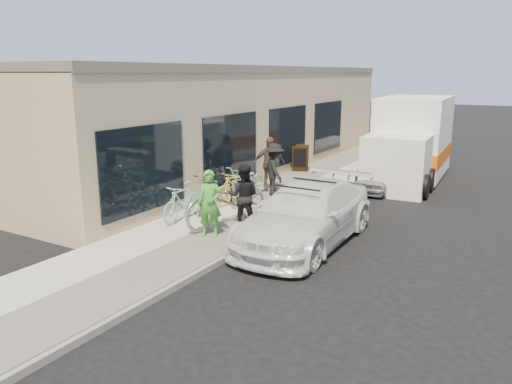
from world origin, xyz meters
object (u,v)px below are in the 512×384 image
at_px(bike_rack, 222,187).
at_px(bystander_a, 274,170).
at_px(man_standing, 243,196).
at_px(cruiser_bike_a, 182,202).
at_px(cruiser_bike_b, 246,182).
at_px(cruiser_bike_c, 236,187).
at_px(bystander_b, 269,164).
at_px(sandwich_board, 300,158).
at_px(woman_rider, 210,203).
at_px(sedan_white, 306,214).
at_px(moving_truck, 411,144).
at_px(tandem_bike, 227,200).
at_px(sedan_silver, 381,177).

bearing_deg(bike_rack, bystander_a, 68.87).
bearing_deg(man_standing, cruiser_bike_a, -12.72).
bearing_deg(cruiser_bike_b, cruiser_bike_c, -77.33).
bearing_deg(bystander_b, cruiser_bike_b, -130.44).
height_order(sandwich_board, woman_rider, woman_rider).
relative_size(cruiser_bike_c, bystander_b, 0.94).
bearing_deg(bystander_a, bike_rack, 113.47).
bearing_deg(sandwich_board, cruiser_bike_c, -104.98).
xyz_separation_m(sedan_white, moving_truck, (0.23, 8.74, 0.65)).
xyz_separation_m(bike_rack, sandwich_board, (-0.36, 5.99, -0.05)).
relative_size(woman_rider, bystander_a, 0.96).
relative_size(moving_truck, woman_rider, 3.98).
xyz_separation_m(bike_rack, cruiser_bike_c, (0.19, 0.44, -0.07)).
relative_size(tandem_bike, cruiser_bike_c, 1.55).
height_order(tandem_bike, cruiser_bike_a, tandem_bike).
bearing_deg(cruiser_bike_c, cruiser_bike_b, 109.81).
height_order(sedan_silver, tandem_bike, tandem_bike).
distance_m(woman_rider, cruiser_bike_b, 3.82).
bearing_deg(cruiser_bike_c, woman_rider, -57.21).
relative_size(sedan_silver, cruiser_bike_c, 1.70).
distance_m(cruiser_bike_a, bystander_a, 3.71).
height_order(cruiser_bike_c, bystander_b, bystander_b).
relative_size(cruiser_bike_a, cruiser_bike_b, 0.85).
bearing_deg(bystander_a, bystander_b, -4.25).
height_order(bike_rack, cruiser_bike_c, cruiser_bike_c).
height_order(sedan_white, cruiser_bike_b, sedan_white).
bearing_deg(tandem_bike, moving_truck, 90.95).
bearing_deg(cruiser_bike_b, sandwich_board, 99.54).
distance_m(tandem_bike, man_standing, 0.45).
bearing_deg(cruiser_bike_a, moving_truck, 64.47).
bearing_deg(moving_truck, bike_rack, -119.67).
bearing_deg(bike_rack, sedan_silver, 56.71).
bearing_deg(bike_rack, cruiser_bike_c, 66.51).
bearing_deg(tandem_bike, sedan_white, 20.79).
height_order(woman_rider, cruiser_bike_c, woman_rider).
relative_size(sedan_silver, cruiser_bike_b, 1.46).
relative_size(sedan_white, sedan_silver, 1.73).
xyz_separation_m(sedan_white, cruiser_bike_c, (-3.14, 1.79, -0.06)).
distance_m(sedan_white, tandem_bike, 2.14).
relative_size(cruiser_bike_b, cruiser_bike_c, 1.17).
relative_size(sandwich_board, sedan_white, 0.21).
xyz_separation_m(sedan_silver, cruiser_bike_a, (-3.31, -6.65, 0.16)).
xyz_separation_m(sandwich_board, sedan_silver, (3.58, -1.08, -0.19)).
distance_m(sandwich_board, sedan_silver, 3.75).
bearing_deg(tandem_bike, sandwich_board, 117.52).
height_order(woman_rider, bystander_a, bystander_a).
xyz_separation_m(sedan_white, woman_rider, (-2.02, -1.10, 0.24)).
xyz_separation_m(woman_rider, bystander_a, (-0.60, 4.31, 0.04)).
bearing_deg(bike_rack, sedan_white, -22.02).
height_order(moving_truck, woman_rider, moving_truck).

